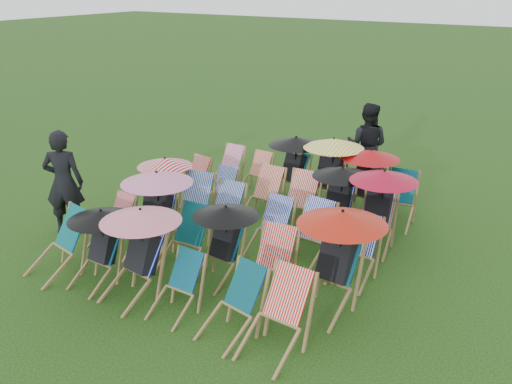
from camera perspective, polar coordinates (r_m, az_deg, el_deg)
The scene contains 33 objects.
ground at distance 9.90m, azimuth -1.33°, elevation -5.45°, with size 100.00×100.00×0.00m, color black.
deckchair_0 at distance 9.35m, azimuth -19.29°, elevation -4.95°, with size 0.83×1.03×1.00m.
deckchair_1 at distance 8.82m, azimuth -15.54°, elevation -5.23°, with size 1.00×1.04×1.18m.
deckchair_2 at distance 8.28m, azimuth -11.96°, elevation -5.95°, with size 1.15×1.22×1.36m.
deckchair_3 at distance 7.94m, azimuth -8.02°, elevation -9.37°, with size 0.57×0.78×0.83m.
deckchair_4 at distance 7.40m, azimuth -2.45°, elevation -11.22°, with size 0.76×0.94×0.91m.
deckchair_5 at distance 7.09m, azimuth 1.96°, elevation -12.34°, with size 0.74×0.98×1.01m.
deckchair_6 at distance 10.10m, azimuth -14.19°, elevation -2.93°, with size 0.63×0.83×0.84m.
deckchair_7 at distance 9.53m, azimuth -10.25°, elevation -1.98°, with size 1.18×1.29×1.40m.
deckchair_8 at distance 9.07m, azimuth -7.29°, elevation -4.82°, with size 0.68×0.92×0.97m.
deckchair_9 at distance 8.62m, azimuth -3.56°, elevation -5.04°, with size 1.01×1.06×1.19m.
deckchair_10 at distance 8.23m, azimuth 1.27°, elevation -7.43°, with size 0.73×0.96×0.98m.
deckchair_11 at distance 7.87m, azimuth 7.70°, elevation -6.71°, with size 1.23×1.29×1.46m.
deckchair_12 at distance 10.81m, azimuth -9.41°, elevation 0.33°, with size 1.04×1.11×1.23m.
deckchair_13 at distance 10.31m, azimuth -6.57°, elevation -1.37°, with size 0.83×1.04×1.02m.
deckchair_14 at distance 10.00m, azimuth -3.57°, elevation -2.16°, with size 0.65×0.90×0.96m.
deckchair_15 at distance 9.49m, azimuth 1.35°, elevation -3.63°, with size 0.62×0.85×0.91m.
deckchair_16 at distance 9.17m, azimuth 5.04°, elevation -4.31°, with size 0.76×0.99×1.00m.
deckchair_17 at distance 8.81m, azimuth 9.84°, elevation -5.84°, with size 0.63×0.88×0.95m.
deckchair_18 at distance 11.81m, azimuth -6.58°, elevation 1.19°, with size 0.70×0.88×0.88m.
deckchair_19 at distance 11.27m, azimuth -3.62°, elevation 0.17°, with size 0.59×0.79×0.82m.
deckchair_20 at distance 10.81m, azimuth 0.60°, elevation -0.33°, with size 0.65×0.89×0.96m.
deckchair_21 at distance 10.39m, azimuth 4.05°, elevation -1.13°, with size 0.69×0.95×1.01m.
deckchair_22 at distance 10.16m, azimuth 8.10°, elevation -0.85°, with size 1.06×1.14×1.26m.
deckchair_23 at distance 9.79m, azimuth 12.05°, elevation -1.63°, with size 1.15×1.23×1.36m.
deckchair_24 at distance 12.48m, azimuth -3.05°, elevation 2.42°, with size 0.62×0.84×0.89m.
deckchair_25 at distance 12.24m, azimuth -0.09°, elevation 1.91°, with size 0.58×0.78×0.82m.
deckchair_26 at distance 11.72m, azimuth 3.48°, elevation 2.50°, with size 1.12×1.20×1.33m.
deckchair_27 at distance 11.35m, azimuth 7.24°, elevation 1.98°, with size 1.19×1.27×1.41m.
deckchair_28 at distance 11.11m, azimuth 10.80°, elevation 1.03°, with size 1.10×1.16×1.30m.
deckchair_29 at distance 10.92m, azimuth 13.98°, elevation -0.76°, with size 0.73×0.94×0.96m.
person_left at distance 10.64m, azimuth -18.68°, elevation 0.92°, with size 0.70×0.46×1.92m, color black.
person_rear at distance 12.62m, azimuth 11.02°, elevation 4.59°, with size 0.91×0.71×1.87m, color black.
Camera 1 is at (4.93, -7.38, 4.39)m, focal length 40.00 mm.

